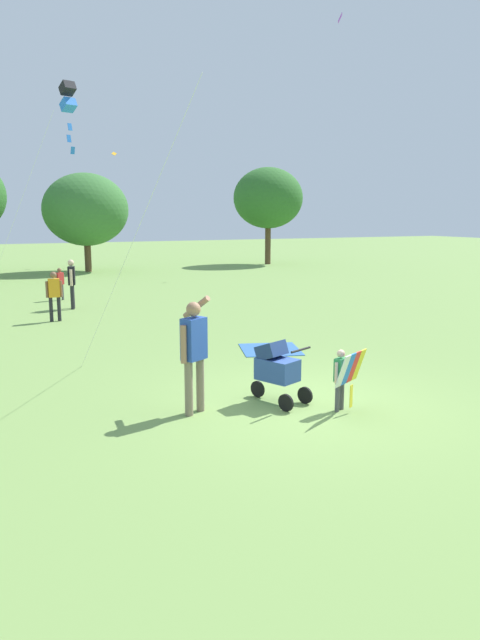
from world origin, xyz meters
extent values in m
plane|color=#75994C|center=(0.00, 0.00, 0.00)|extent=(120.00, 120.00, 0.00)
cylinder|color=brown|center=(1.34, 24.62, 0.76)|extent=(0.36, 0.36, 1.52)
ellipsoid|color=#387033|center=(1.34, 24.62, 3.35)|extent=(4.58, 4.13, 3.90)
cylinder|color=brown|center=(12.60, 24.76, 1.17)|extent=(0.36, 0.36, 2.35)
ellipsoid|color=#2D6628|center=(12.60, 24.76, 4.11)|extent=(4.42, 3.97, 3.75)
cylinder|color=#4C4C51|center=(0.37, -0.46, 0.24)|extent=(0.07, 0.07, 0.48)
cylinder|color=#4C4C51|center=(0.24, -0.52, 0.24)|extent=(0.07, 0.07, 0.48)
cube|color=#2D8C4C|center=(0.31, -0.49, 0.67)|extent=(0.25, 0.21, 0.36)
cylinder|color=beige|center=(0.42, -0.43, 0.64)|extent=(0.05, 0.05, 0.32)
cylinder|color=beige|center=(0.19, -0.55, 0.64)|extent=(0.05, 0.05, 0.32)
sphere|color=beige|center=(0.31, -0.49, 0.92)|extent=(0.12, 0.12, 0.12)
cube|color=yellow|center=(0.62, -0.54, 0.72)|extent=(0.24, 0.24, 0.51)
cube|color=red|center=(0.46, -0.61, 0.72)|extent=(0.24, 0.24, 0.51)
cube|color=blue|center=(0.31, -0.69, 0.72)|extent=(0.24, 0.24, 0.51)
cube|color=white|center=(0.16, -0.77, 0.72)|extent=(0.24, 0.24, 0.51)
cube|color=yellow|center=(0.40, -0.67, 0.27)|extent=(0.08, 0.05, 0.36)
cylinder|color=#7F705B|center=(-1.91, 0.32, 0.43)|extent=(0.13, 0.13, 0.86)
cylinder|color=#7F705B|center=(-1.67, 0.44, 0.43)|extent=(0.13, 0.13, 0.86)
cube|color=#284CA8|center=(-1.79, 0.38, 1.18)|extent=(0.44, 0.38, 0.65)
cylinder|color=#A37556|center=(-2.00, 0.27, 1.14)|extent=(0.09, 0.09, 0.57)
cylinder|color=#A37556|center=(-1.65, 0.62, 1.63)|extent=(0.33, 0.51, 0.41)
sphere|color=#A37556|center=(-1.79, 0.38, 1.64)|extent=(0.22, 0.22, 0.22)
cylinder|color=black|center=(-0.54, 0.67, 0.14)|extent=(0.14, 0.27, 0.28)
cylinder|color=black|center=(-0.48, -0.16, 0.14)|extent=(0.14, 0.27, 0.28)
cylinder|color=black|center=(0.00, 0.04, 0.14)|extent=(0.14, 0.27, 0.28)
cube|color=#2D4C93|center=(-0.38, 0.29, 0.56)|extent=(0.65, 0.76, 0.36)
cube|color=navy|center=(-0.43, 0.40, 0.86)|extent=(0.54, 0.54, 0.35)
cylinder|color=black|center=(-0.21, -0.14, 0.96)|extent=(0.46, 0.22, 0.04)
cube|color=black|center=(-2.86, 4.01, 5.38)|extent=(0.31, 0.34, 0.26)
cube|color=blue|center=(-2.86, 4.01, 5.08)|extent=(0.31, 0.34, 0.26)
cube|color=blue|center=(-2.84, 4.06, 4.69)|extent=(0.09, 0.07, 0.14)
cube|color=blue|center=(-2.88, 4.01, 4.47)|extent=(0.09, 0.06, 0.14)
cube|color=blue|center=(-2.83, 3.97, 4.25)|extent=(0.09, 0.07, 0.14)
cylinder|color=silver|center=(-2.20, 2.27, 2.54)|extent=(1.33, 3.49, 5.08)
cylinder|color=silver|center=(-3.47, 10.37, 2.85)|extent=(2.02, 3.70, 5.71)
cube|color=purple|center=(14.48, 20.26, 13.52)|extent=(0.40, 0.41, 0.46)
cube|color=#F4A319|center=(3.92, 28.42, 6.73)|extent=(0.35, 0.27, 0.26)
cylinder|color=#232328|center=(-1.73, 11.60, 0.40)|extent=(0.12, 0.12, 0.80)
cylinder|color=#232328|center=(-1.68, 11.84, 0.40)|extent=(0.12, 0.12, 0.80)
cube|color=black|center=(-1.70, 11.72, 1.09)|extent=(0.29, 0.39, 0.60)
cylinder|color=beige|center=(-1.75, 11.51, 1.05)|extent=(0.09, 0.09, 0.53)
cylinder|color=beige|center=(-1.65, 11.93, 1.05)|extent=(0.09, 0.09, 0.53)
sphere|color=beige|center=(-1.70, 11.72, 1.52)|extent=(0.21, 0.21, 0.21)
cylinder|color=#232328|center=(-2.68, 9.58, 0.36)|extent=(0.10, 0.10, 0.71)
cylinder|color=#232328|center=(-2.45, 9.57, 0.36)|extent=(0.10, 0.10, 0.71)
cube|color=orange|center=(-2.57, 9.58, 0.98)|extent=(0.32, 0.21, 0.53)
cylinder|color=brown|center=(-2.76, 9.59, 0.94)|extent=(0.08, 0.08, 0.47)
cylinder|color=brown|center=(-2.37, 9.56, 0.94)|extent=(0.08, 0.08, 0.47)
sphere|color=brown|center=(-2.57, 9.58, 1.36)|extent=(0.18, 0.18, 0.18)
cylinder|color=#4C4C51|center=(-1.68, 13.97, 0.29)|extent=(0.08, 0.08, 0.58)
cylinder|color=#4C4C51|center=(-1.84, 13.88, 0.29)|extent=(0.08, 0.08, 0.58)
cube|color=red|center=(-1.76, 13.92, 0.79)|extent=(0.30, 0.26, 0.43)
cylinder|color=brown|center=(-1.62, 14.00, 0.76)|extent=(0.06, 0.06, 0.38)
cylinder|color=brown|center=(-1.90, 13.85, 0.76)|extent=(0.06, 0.06, 0.38)
sphere|color=brown|center=(-1.76, 13.92, 1.10)|extent=(0.15, 0.15, 0.15)
cube|color=#3366B2|center=(1.33, 3.67, 0.01)|extent=(1.65, 1.66, 0.02)
camera|label=1|loc=(-4.88, -7.70, 3.03)|focal=32.53mm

